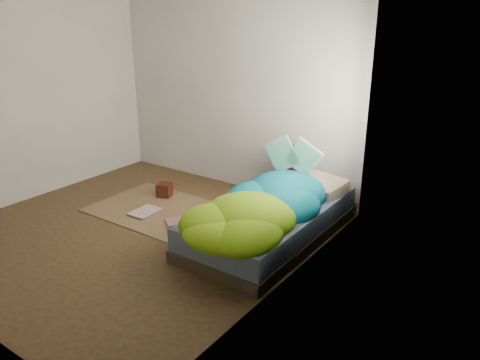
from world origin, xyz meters
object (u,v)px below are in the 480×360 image
object	(u,v)px
pillow_magenta	(293,162)
floor_book_a	(137,210)
wooden_box	(165,190)
bed	(271,222)
floor_book_b	(178,217)
open_book	(293,147)

from	to	relation	value
pillow_magenta	floor_book_a	world-z (taller)	pillow_magenta
floor_book_a	wooden_box	bearing A→B (deg)	93.55
bed	wooden_box	size ratio (longest dim) A/B	12.24
pillow_magenta	floor_book_a	bearing A→B (deg)	-139.61
wooden_box	floor_book_b	world-z (taller)	wooden_box
floor_book_a	floor_book_b	distance (m)	0.54
open_book	wooden_box	distance (m)	1.79
pillow_magenta	floor_book_a	distance (m)	1.88
bed	floor_book_b	xyz separation A→B (m)	(-1.06, -0.24, -0.14)
wooden_box	floor_book_b	distance (m)	0.71
floor_book_a	bed	bearing A→B (deg)	9.81
bed	open_book	bearing A→B (deg)	94.63
bed	pillow_magenta	bearing A→B (deg)	104.80
bed	open_book	xyz separation A→B (m)	(-0.04, 0.47, 0.67)
pillow_magenta	floor_book_b	bearing A→B (deg)	-128.40
wooden_box	floor_book_a	distance (m)	0.52
open_book	floor_book_b	bearing A→B (deg)	-151.92
open_book	floor_book_b	xyz separation A→B (m)	(-1.02, -0.70, -0.81)
wooden_box	floor_book_a	world-z (taller)	wooden_box
wooden_box	floor_book_b	xyz separation A→B (m)	(0.58, -0.41, -0.07)
floor_book_b	bed	bearing A→B (deg)	47.73
bed	pillow_magenta	distance (m)	0.94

